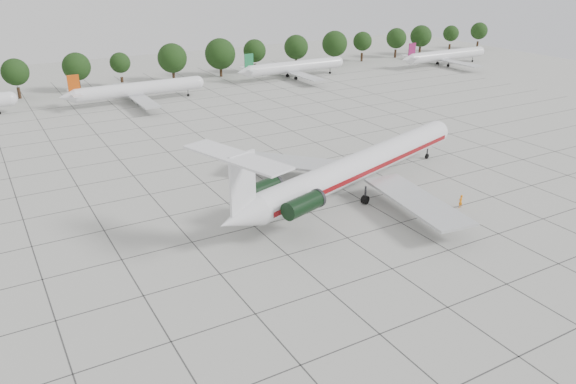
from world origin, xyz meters
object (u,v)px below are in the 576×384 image
Objects in this scene: ground_crew at (461,201)px; bg_airliner_e at (446,55)px; bg_airliner_d at (294,67)px; bg_airliner_c at (138,89)px; main_airliner at (351,169)px.

bg_airliner_e is (71.12, 75.43, 2.03)m from ground_crew.
bg_airliner_d reaches higher than ground_crew.
ground_crew is 0.06× the size of bg_airliner_c.
ground_crew is 78.71m from bg_airliner_c.
bg_airliner_c is (-9.79, 65.98, -1.05)m from main_airliner.
ground_crew is (10.15, -10.14, -3.07)m from main_airliner.
main_airliner is 79.18m from bg_airliner_d.
main_airliner is 1.66× the size of bg_airliner_c.
ground_crew is 0.06× the size of bg_airliner_e.
main_airliner is 1.66× the size of bg_airliner_e.
ground_crew is at bearing -75.32° from bg_airliner_c.
bg_airliner_e is at bearing 21.06° from main_airliner.
bg_airliner_c is (-19.93, 76.11, 2.03)m from ground_crew.
bg_airliner_c is 1.00× the size of bg_airliner_e.
main_airliner is 104.25m from bg_airliner_e.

